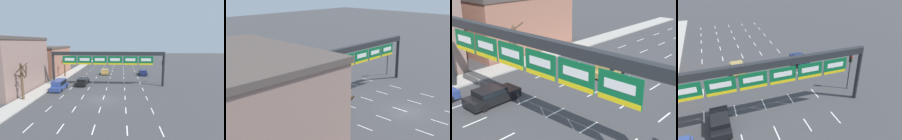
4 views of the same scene
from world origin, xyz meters
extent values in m
plane|color=#3D3D3F|center=(0.00, 0.00, 0.00)|extent=(220.00, 220.00, 0.00)
cube|color=white|center=(-6.60, 1.00, 0.01)|extent=(0.12, 2.00, 0.01)
cube|color=white|center=(-6.60, 6.00, 0.01)|extent=(0.12, 2.00, 0.01)
cube|color=white|center=(-6.60, 11.00, 0.01)|extent=(0.12, 2.00, 0.01)
cube|color=white|center=(-6.60, 16.00, 0.01)|extent=(0.12, 2.00, 0.01)
cube|color=white|center=(-6.60, 21.00, 0.01)|extent=(0.12, 2.00, 0.01)
cube|color=white|center=(-6.60, 26.00, 0.01)|extent=(0.12, 2.00, 0.01)
cube|color=white|center=(-3.30, -4.00, 0.01)|extent=(0.12, 2.00, 0.01)
cube|color=white|center=(-3.30, 1.00, 0.01)|extent=(0.12, 2.00, 0.01)
cube|color=white|center=(-3.30, 6.00, 0.01)|extent=(0.12, 2.00, 0.01)
cube|color=white|center=(-3.30, 11.00, 0.01)|extent=(0.12, 2.00, 0.01)
cube|color=white|center=(-3.30, 16.00, 0.01)|extent=(0.12, 2.00, 0.01)
cube|color=white|center=(-3.30, 21.00, 0.01)|extent=(0.12, 2.00, 0.01)
cube|color=white|center=(-3.30, 26.00, 0.01)|extent=(0.12, 2.00, 0.01)
cube|color=white|center=(-3.30, 31.00, 0.01)|extent=(0.12, 2.00, 0.01)
cube|color=white|center=(-3.30, 36.00, 0.01)|extent=(0.12, 2.00, 0.01)
cube|color=white|center=(0.00, -4.00, 0.01)|extent=(0.12, 2.00, 0.01)
cube|color=white|center=(0.00, 1.00, 0.01)|extent=(0.12, 2.00, 0.01)
cube|color=white|center=(0.00, 6.00, 0.01)|extent=(0.12, 2.00, 0.01)
cube|color=white|center=(0.00, 11.00, 0.01)|extent=(0.12, 2.00, 0.01)
cube|color=white|center=(0.00, 16.00, 0.01)|extent=(0.12, 2.00, 0.01)
cube|color=white|center=(0.00, 21.00, 0.01)|extent=(0.12, 2.00, 0.01)
cube|color=white|center=(0.00, 26.00, 0.01)|extent=(0.12, 2.00, 0.01)
cube|color=white|center=(0.00, 31.00, 0.01)|extent=(0.12, 2.00, 0.01)
cube|color=white|center=(0.00, 36.00, 0.01)|extent=(0.12, 2.00, 0.01)
cube|color=white|center=(0.00, 41.00, 0.01)|extent=(0.12, 2.00, 0.01)
cube|color=white|center=(3.30, 1.00, 0.01)|extent=(0.12, 2.00, 0.01)
cube|color=white|center=(3.30, 6.00, 0.01)|extent=(0.12, 2.00, 0.01)
cube|color=white|center=(3.30, 11.00, 0.01)|extent=(0.12, 2.00, 0.01)
cube|color=white|center=(3.30, 16.00, 0.01)|extent=(0.12, 2.00, 0.01)
cube|color=white|center=(3.30, 21.00, 0.01)|extent=(0.12, 2.00, 0.01)
cube|color=white|center=(3.30, 26.00, 0.01)|extent=(0.12, 2.00, 0.01)
cube|color=white|center=(3.30, 31.00, 0.01)|extent=(0.12, 2.00, 0.01)
cube|color=white|center=(3.30, 36.00, 0.01)|extent=(0.12, 2.00, 0.01)
cube|color=white|center=(3.30, 41.00, 0.01)|extent=(0.12, 2.00, 0.01)
cube|color=white|center=(3.30, 46.00, 0.01)|extent=(0.12, 2.00, 0.01)
cube|color=white|center=(6.60, 1.00, 0.01)|extent=(0.12, 2.00, 0.01)
cube|color=white|center=(6.60, 6.00, 0.01)|extent=(0.12, 2.00, 0.01)
cube|color=white|center=(6.60, 11.00, 0.01)|extent=(0.12, 2.00, 0.01)
cube|color=white|center=(6.60, 16.00, 0.01)|extent=(0.12, 2.00, 0.01)
cube|color=white|center=(6.60, 21.00, 0.01)|extent=(0.12, 2.00, 0.01)
cube|color=white|center=(6.60, 26.00, 0.01)|extent=(0.12, 2.00, 0.01)
cube|color=white|center=(6.60, 31.00, 0.01)|extent=(0.12, 2.00, 0.01)
cube|color=white|center=(6.60, 36.00, 0.01)|extent=(0.12, 2.00, 0.01)
cube|color=white|center=(6.60, 41.00, 0.01)|extent=(0.12, 2.00, 0.01)
cube|color=white|center=(6.60, 46.00, 0.01)|extent=(0.12, 2.00, 0.01)
cylinder|color=#232628|center=(-10.70, 8.52, 3.31)|extent=(0.46, 0.46, 6.63)
cylinder|color=#232628|center=(10.70, 8.52, 3.31)|extent=(0.46, 0.46, 6.63)
cube|color=#232628|center=(0.00, 8.52, 6.28)|extent=(21.40, 0.60, 0.70)
cube|color=#0C6033|center=(-7.31, 8.18, 5.01)|extent=(2.67, 0.08, 1.64)
cube|color=white|center=(-7.31, 8.14, 5.15)|extent=(1.87, 0.02, 0.52)
cube|color=yellow|center=(-7.31, 8.14, 4.33)|extent=(2.62, 0.02, 0.30)
cube|color=#0C6033|center=(-4.39, 8.18, 5.01)|extent=(2.67, 0.08, 1.64)
cube|color=white|center=(-4.39, 8.14, 5.15)|extent=(1.87, 0.02, 0.52)
cube|color=yellow|center=(-4.39, 8.14, 4.33)|extent=(2.62, 0.02, 0.30)
cube|color=#0C6033|center=(-1.46, 8.18, 5.01)|extent=(2.67, 0.08, 1.64)
cube|color=white|center=(-1.46, 8.14, 5.15)|extent=(1.87, 0.02, 0.52)
cube|color=yellow|center=(-1.46, 8.14, 4.33)|extent=(2.62, 0.02, 0.30)
cube|color=#0C6033|center=(1.46, 8.18, 5.01)|extent=(2.67, 0.08, 1.64)
cube|color=white|center=(1.46, 8.14, 5.15)|extent=(1.87, 0.02, 0.52)
cube|color=yellow|center=(1.46, 8.14, 4.33)|extent=(2.62, 0.02, 0.30)
cube|color=#0C6033|center=(4.39, 8.18, 5.01)|extent=(2.67, 0.08, 1.64)
cube|color=white|center=(4.39, 8.14, 5.15)|extent=(1.87, 0.02, 0.52)
cube|color=yellow|center=(4.39, 8.14, 4.33)|extent=(2.62, 0.02, 0.30)
cube|color=#0C6033|center=(7.31, 8.18, 5.01)|extent=(2.67, 0.08, 1.64)
cube|color=white|center=(7.31, 8.14, 5.15)|extent=(1.87, 0.02, 0.52)
cube|color=yellow|center=(7.31, 8.14, 4.33)|extent=(2.62, 0.02, 0.30)
cube|color=gray|center=(-19.46, 4.39, 4.42)|extent=(12.71, 14.19, 8.84)
cube|color=#19234C|center=(8.28, 20.07, 0.54)|extent=(1.85, 4.28, 0.68)
cube|color=#19234C|center=(8.28, 19.82, 1.11)|extent=(1.70, 2.22, 0.45)
cube|color=black|center=(8.28, 19.82, 1.11)|extent=(1.74, 2.05, 0.33)
cylinder|color=black|center=(7.44, 21.36, 0.33)|extent=(0.22, 0.66, 0.66)
cylinder|color=black|center=(9.11, 21.36, 0.33)|extent=(0.22, 0.66, 0.66)
cylinder|color=black|center=(7.44, 18.79, 0.33)|extent=(0.22, 0.66, 0.66)
cylinder|color=black|center=(9.11, 18.79, 0.33)|extent=(0.22, 0.66, 0.66)
cube|color=black|center=(-5.01, 8.82, 0.55)|extent=(1.86, 4.58, 0.70)
cube|color=black|center=(-5.01, 8.55, 1.13)|extent=(1.71, 2.38, 0.48)
cube|color=black|center=(-5.01, 8.55, 1.13)|extent=(1.75, 2.19, 0.34)
cylinder|color=black|center=(-5.85, 10.19, 0.33)|extent=(0.22, 0.66, 0.66)
cylinder|color=black|center=(-4.17, 10.19, 0.33)|extent=(0.22, 0.66, 0.66)
cylinder|color=black|center=(-5.85, 7.45, 0.33)|extent=(0.22, 0.66, 0.66)
cylinder|color=black|center=(-4.17, 7.45, 0.33)|extent=(0.22, 0.66, 0.66)
cube|color=#A88947|center=(-1.59, 20.55, 0.48)|extent=(1.87, 3.99, 0.56)
cube|color=#A88947|center=(-1.59, 20.31, 1.06)|extent=(1.72, 2.08, 0.61)
cube|color=black|center=(-1.59, 20.31, 1.06)|extent=(1.76, 1.91, 0.44)
cylinder|color=black|center=(-2.44, 21.75, 0.33)|extent=(0.22, 0.66, 0.66)
cylinder|color=black|center=(-0.75, 21.75, 0.33)|extent=(0.22, 0.66, 0.66)
cylinder|color=black|center=(-2.44, 19.36, 0.33)|extent=(0.22, 0.66, 0.66)
cylinder|color=black|center=(-0.75, 19.36, 0.33)|extent=(0.22, 0.66, 0.66)
cube|color=navy|center=(-8.38, 4.94, 0.55)|extent=(1.84, 4.78, 0.70)
cube|color=navy|center=(-8.38, 4.90, 1.35)|extent=(1.69, 3.34, 0.92)
cube|color=black|center=(-8.38, 4.90, 1.35)|extent=(1.73, 3.08, 0.66)
cylinder|color=black|center=(-9.21, 6.38, 0.33)|extent=(0.22, 0.66, 0.66)
cylinder|color=black|center=(-7.55, 6.38, 0.33)|extent=(0.22, 0.66, 0.66)
cylinder|color=black|center=(-9.21, 3.51, 0.33)|extent=(0.22, 0.66, 0.66)
cylinder|color=black|center=(-7.55, 3.51, 0.33)|extent=(0.22, 0.66, 0.66)
cylinder|color=black|center=(11.03, 10.57, 1.91)|extent=(0.12, 0.12, 3.81)
cube|color=black|center=(11.03, 10.57, 4.26)|extent=(0.30, 0.24, 0.90)
sphere|color=red|center=(11.03, 10.44, 4.56)|extent=(0.20, 0.20, 0.20)
sphere|color=#412F0C|center=(11.03, 10.44, 4.26)|extent=(0.20, 0.20, 0.20)
sphere|color=#0E3515|center=(11.03, 10.44, 3.96)|extent=(0.20, 0.20, 0.20)
cylinder|color=brown|center=(-11.05, 16.29, 2.26)|extent=(0.34, 0.34, 4.22)
cylinder|color=brown|center=(-11.39, 16.24, 3.71)|extent=(0.29, 0.83, 1.15)
cylinder|color=brown|center=(-11.51, 16.92, 4.16)|extent=(1.41, 1.09, 1.26)
cylinder|color=brown|center=(-11.60, 16.16, 3.91)|extent=(0.45, 1.25, 1.21)
cylinder|color=brown|center=(-11.69, -0.92, 2.82)|extent=(0.34, 0.34, 5.34)
cylinder|color=brown|center=(-11.39, -0.97, 3.86)|extent=(0.28, 0.75, 1.17)
cylinder|color=brown|center=(-11.17, -0.55, 4.29)|extent=(0.93, 1.22, 1.91)
cylinder|color=brown|center=(-12.03, -0.71, 3.64)|extent=(0.60, 0.86, 1.09)
cylinder|color=brown|center=(-12.12, -0.18, 4.67)|extent=(1.64, 1.05, 1.55)
cylinder|color=brown|center=(-11.35, -0.93, 4.73)|extent=(0.18, 0.82, 1.33)
camera|label=1|loc=(2.68, -24.86, 8.52)|focal=28.00mm
camera|label=2|loc=(-29.85, -17.27, 14.56)|focal=50.00mm
camera|label=3|loc=(15.03, -4.52, 11.25)|focal=50.00mm
camera|label=4|loc=(-4.44, -9.54, 15.21)|focal=35.00mm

